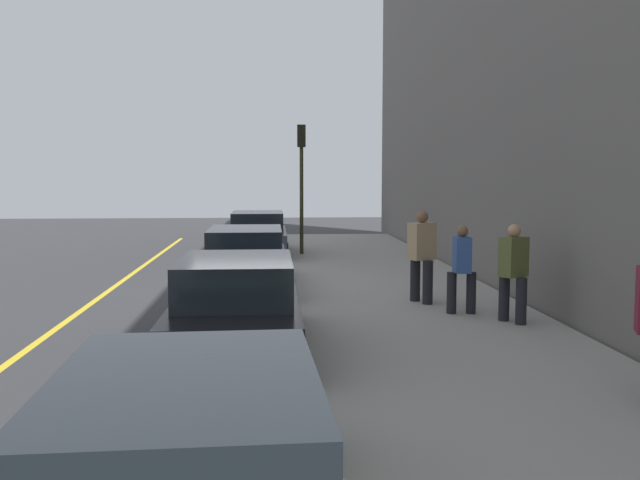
{
  "coord_description": "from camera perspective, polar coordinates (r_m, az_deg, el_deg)",
  "views": [
    {
      "loc": [
        -16.03,
        -0.59,
        2.72
      ],
      "look_at": [
        0.94,
        -1.77,
        1.12
      ],
      "focal_mm": 39.61,
      "sensor_mm": 36.0,
      "label": 1
    }
  ],
  "objects": [
    {
      "name": "parked_car_navy",
      "position": [
        16.08,
        -6.01,
        -1.68
      ],
      "size": [
        4.61,
        1.9,
        1.51
      ],
      "color": "black",
      "rests_on": "ground"
    },
    {
      "name": "parked_car_black",
      "position": [
        10.48,
        -6.74,
        -5.47
      ],
      "size": [
        4.51,
        1.91,
        1.51
      ],
      "color": "black",
      "rests_on": "ground"
    },
    {
      "name": "pedestrian_olive_coat",
      "position": [
        12.61,
        15.35,
        -2.38
      ],
      "size": [
        0.51,
        0.55,
        1.71
      ],
      "color": "black",
      "rests_on": "sidewalk"
    },
    {
      "name": "pedestrian_blue_coat",
      "position": [
        13.22,
        11.39,
        -2.13
      ],
      "size": [
        0.46,
        0.54,
        1.63
      ],
      "color": "black",
      "rests_on": "sidewalk"
    },
    {
      "name": "pedestrian_tan_coat",
      "position": [
        14.2,
        8.22,
        -1.11
      ],
      "size": [
        0.57,
        0.58,
        1.84
      ],
      "color": "black",
      "rests_on": "sidewalk"
    },
    {
      "name": "snow_bank_curb",
      "position": [
        19.0,
        -3.62,
        -2.54
      ],
      "size": [
        6.8,
        0.56,
        0.22
      ],
      "primitive_type": "cube",
      "color": "white",
      "rests_on": "ground"
    },
    {
      "name": "parked_car_charcoal",
      "position": [
        22.81,
        -5.04,
        0.41
      ],
      "size": [
        4.45,
        1.92,
        1.51
      ],
      "color": "black",
      "rests_on": "ground"
    },
    {
      "name": "sidewalk",
      "position": [
        16.47,
        5.55,
        -3.9
      ],
      "size": [
        28.0,
        4.6,
        0.15
      ],
      "primitive_type": "cube",
      "color": "gray",
      "rests_on": "ground"
    },
    {
      "name": "ground_plane",
      "position": [
        16.27,
        -6.03,
        -4.29
      ],
      "size": [
        56.0,
        56.0,
        0.0
      ],
      "primitive_type": "plane",
      "color": "#333335"
    },
    {
      "name": "lane_stripe_centre",
      "position": [
        16.7,
        -17.1,
        -4.24
      ],
      "size": [
        28.0,
        0.14,
        0.01
      ],
      "primitive_type": "cube",
      "color": "gold",
      "rests_on": "ground"
    },
    {
      "name": "traffic_light_pole",
      "position": [
        22.62,
        -1.51,
        5.95
      ],
      "size": [
        0.35,
        0.26,
        4.12
      ],
      "color": "#2D2D19",
      "rests_on": "sidewalk"
    }
  ]
}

